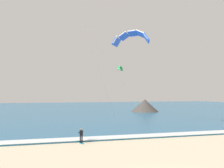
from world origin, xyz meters
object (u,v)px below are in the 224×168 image
object	(u,v)px
kitesurfer	(81,135)
kite_distant	(120,68)
surfboard	(81,143)
kite_primary	(132,37)

from	to	relation	value
kitesurfer	kite_distant	world-z (taller)	kite_distant
surfboard	kitesurfer	distance (m)	0.91
kitesurfer	kite_primary	size ratio (longest dim) A/B	0.12
surfboard	kite_primary	xyz separation A→B (m)	(9.37, 9.03, 14.79)
surfboard	kite_primary	distance (m)	19.70
kitesurfer	kite_primary	xyz separation A→B (m)	(9.38, 9.01, 13.88)
kitesurfer	kite_distant	size ratio (longest dim) A/B	0.44
kitesurfer	surfboard	bearing A→B (deg)	-80.62
surfboard	kitesurfer	xyz separation A→B (m)	(-0.00, 0.02, 0.91)
surfboard	kite_primary	world-z (taller)	kite_primary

